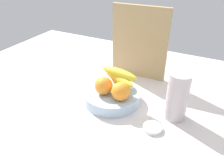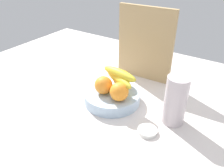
{
  "view_description": "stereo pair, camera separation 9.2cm",
  "coord_description": "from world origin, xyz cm",
  "px_view_note": "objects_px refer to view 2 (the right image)",
  "views": [
    {
      "loc": [
        38.77,
        -71.79,
        58.45
      ],
      "look_at": [
        0.51,
        2.47,
        8.85
      ],
      "focal_mm": 37.07,
      "sensor_mm": 36.0,
      "label": 1
    },
    {
      "loc": [
        46.74,
        -67.1,
        58.45
      ],
      "look_at": [
        0.51,
        2.47,
        8.85
      ],
      "focal_mm": 37.07,
      "sensor_mm": 36.0,
      "label": 2
    }
  ],
  "objects_px": {
    "fruit_bowl": "(112,97)",
    "orange_center": "(122,78)",
    "cutting_board": "(145,44)",
    "orange_front_right": "(119,92)",
    "jar_lid": "(147,131)",
    "orange_front_left": "(103,86)",
    "banana_bunch": "(119,80)",
    "thermos_tumbler": "(176,100)"
  },
  "relations": [
    {
      "from": "orange_center",
      "to": "banana_bunch",
      "type": "height_order",
      "value": "banana_bunch"
    },
    {
      "from": "orange_front_left",
      "to": "cutting_board",
      "type": "bearing_deg",
      "value": 83.17
    },
    {
      "from": "fruit_bowl",
      "to": "jar_lid",
      "type": "relative_size",
      "value": 3.34
    },
    {
      "from": "orange_front_right",
      "to": "cutting_board",
      "type": "distance_m",
      "value": 0.32
    },
    {
      "from": "orange_front_right",
      "to": "banana_bunch",
      "type": "distance_m",
      "value": 0.07
    },
    {
      "from": "fruit_bowl",
      "to": "cutting_board",
      "type": "relative_size",
      "value": 0.67
    },
    {
      "from": "fruit_bowl",
      "to": "jar_lid",
      "type": "distance_m",
      "value": 0.24
    },
    {
      "from": "thermos_tumbler",
      "to": "orange_front_right",
      "type": "bearing_deg",
      "value": -166.72
    },
    {
      "from": "fruit_bowl",
      "to": "thermos_tumbler",
      "type": "distance_m",
      "value": 0.28
    },
    {
      "from": "orange_front_right",
      "to": "fruit_bowl",
      "type": "bearing_deg",
      "value": 149.95
    },
    {
      "from": "banana_bunch",
      "to": "orange_front_left",
      "type": "bearing_deg",
      "value": -131.53
    },
    {
      "from": "orange_front_left",
      "to": "orange_front_right",
      "type": "xyz_separation_m",
      "value": [
        0.08,
        -0.0,
        0.0
      ]
    },
    {
      "from": "orange_front_right",
      "to": "orange_front_left",
      "type": "bearing_deg",
      "value": 178.05
    },
    {
      "from": "orange_front_right",
      "to": "banana_bunch",
      "type": "relative_size",
      "value": 0.44
    },
    {
      "from": "fruit_bowl",
      "to": "orange_center",
      "type": "distance_m",
      "value": 0.09
    },
    {
      "from": "orange_front_left",
      "to": "jar_lid",
      "type": "distance_m",
      "value": 0.26
    },
    {
      "from": "fruit_bowl",
      "to": "orange_front_left",
      "type": "height_order",
      "value": "orange_front_left"
    },
    {
      "from": "fruit_bowl",
      "to": "thermos_tumbler",
      "type": "height_order",
      "value": "thermos_tumbler"
    },
    {
      "from": "fruit_bowl",
      "to": "banana_bunch",
      "type": "height_order",
      "value": "banana_bunch"
    },
    {
      "from": "fruit_bowl",
      "to": "banana_bunch",
      "type": "distance_m",
      "value": 0.08
    },
    {
      "from": "orange_front_left",
      "to": "banana_bunch",
      "type": "bearing_deg",
      "value": 48.47
    },
    {
      "from": "orange_front_left",
      "to": "orange_front_right",
      "type": "height_order",
      "value": "same"
    },
    {
      "from": "fruit_bowl",
      "to": "cutting_board",
      "type": "bearing_deg",
      "value": 87.94
    },
    {
      "from": "orange_front_right",
      "to": "orange_center",
      "type": "bearing_deg",
      "value": 115.97
    },
    {
      "from": "fruit_bowl",
      "to": "orange_front_left",
      "type": "xyz_separation_m",
      "value": [
        -0.03,
        -0.03,
        0.06
      ]
    },
    {
      "from": "orange_front_left",
      "to": "jar_lid",
      "type": "bearing_deg",
      "value": -14.61
    },
    {
      "from": "thermos_tumbler",
      "to": "orange_center",
      "type": "bearing_deg",
      "value": 169.48
    },
    {
      "from": "banana_bunch",
      "to": "thermos_tumbler",
      "type": "bearing_deg",
      "value": -1.53
    },
    {
      "from": "orange_front_left",
      "to": "jar_lid",
      "type": "height_order",
      "value": "orange_front_left"
    },
    {
      "from": "cutting_board",
      "to": "orange_front_right",
      "type": "bearing_deg",
      "value": -84.33
    },
    {
      "from": "cutting_board",
      "to": "jar_lid",
      "type": "relative_size",
      "value": 4.98
    },
    {
      "from": "fruit_bowl",
      "to": "orange_front_right",
      "type": "relative_size",
      "value": 3.17
    },
    {
      "from": "orange_front_right",
      "to": "cutting_board",
      "type": "relative_size",
      "value": 0.21
    },
    {
      "from": "jar_lid",
      "to": "orange_front_left",
      "type": "bearing_deg",
      "value": 165.39
    },
    {
      "from": "orange_front_left",
      "to": "jar_lid",
      "type": "xyz_separation_m",
      "value": [
        0.24,
        -0.06,
        -0.08
      ]
    },
    {
      "from": "thermos_tumbler",
      "to": "jar_lid",
      "type": "distance_m",
      "value": 0.15
    },
    {
      "from": "orange_front_left",
      "to": "banana_bunch",
      "type": "height_order",
      "value": "banana_bunch"
    },
    {
      "from": "orange_front_right",
      "to": "thermos_tumbler",
      "type": "xyz_separation_m",
      "value": [
        0.21,
        0.05,
        0.01
      ]
    },
    {
      "from": "fruit_bowl",
      "to": "orange_center",
      "type": "xyz_separation_m",
      "value": [
        0.01,
        0.07,
        0.06
      ]
    },
    {
      "from": "cutting_board",
      "to": "thermos_tumbler",
      "type": "bearing_deg",
      "value": -47.49
    },
    {
      "from": "orange_center",
      "to": "jar_lid",
      "type": "relative_size",
      "value": 1.05
    },
    {
      "from": "fruit_bowl",
      "to": "orange_front_left",
      "type": "distance_m",
      "value": 0.07
    }
  ]
}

